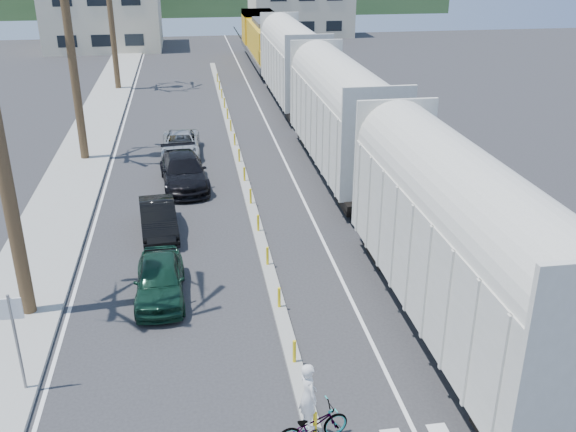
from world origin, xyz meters
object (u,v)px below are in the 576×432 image
(car_lead, at_px, (160,279))
(street_sign, at_px, (14,330))
(car_second, at_px, (158,218))
(cyclist, at_px, (311,418))

(car_lead, bearing_deg, street_sign, -127.97)
(car_second, height_order, cyclist, cyclist)
(street_sign, height_order, cyclist, street_sign)
(car_lead, relative_size, cyclist, 1.78)
(car_lead, xyz_separation_m, car_second, (-0.19, 5.24, -0.02))
(car_lead, relative_size, car_second, 0.97)
(street_sign, height_order, car_second, street_sign)
(car_lead, bearing_deg, cyclist, -63.76)
(car_lead, distance_m, car_second, 5.24)
(street_sign, xyz_separation_m, cyclist, (7.20, -3.02, -1.26))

